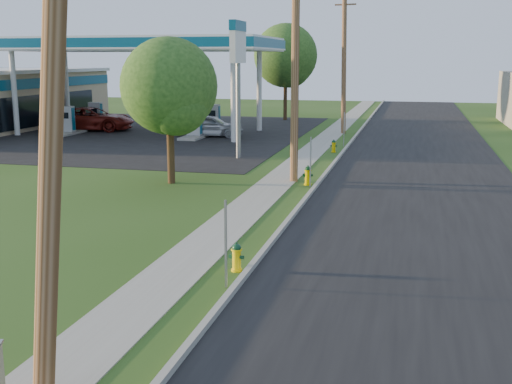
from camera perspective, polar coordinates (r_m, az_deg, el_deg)
ground_plane at (r=10.98m, az=-10.44°, el=-15.60°), size 140.00×140.00×0.00m
road at (r=19.50m, az=14.42°, el=-3.48°), size 8.00×120.00×0.02m
curb at (r=19.82m, az=2.79°, el=-2.68°), size 0.15×120.00×0.15m
sidewalk at (r=20.23m, az=-2.08°, el=-2.55°), size 1.50×120.00×0.03m
forecourt at (r=45.82m, az=-12.38°, el=5.23°), size 26.00×28.00×0.02m
utility_pole_near at (r=9.18m, az=-17.64°, el=9.91°), size 1.40×0.32×9.48m
utility_pole_mid at (r=26.28m, az=3.51°, el=11.61°), size 1.40×0.32×9.80m
utility_pole_far at (r=44.10m, az=7.83°, el=11.39°), size 1.40×0.32×9.50m
sign_post_near at (r=14.20m, az=-2.70°, el=-4.67°), size 0.05×0.04×2.00m
sign_post_mid at (r=25.47m, az=4.87°, el=2.66°), size 0.05×0.04×2.00m
sign_post_far at (r=37.47m, az=7.83°, el=5.51°), size 0.05×0.04×2.00m
gas_canopy at (r=44.71m, az=-10.36°, el=12.71°), size 18.18×9.18×6.40m
fuel_pump_nw at (r=45.17m, az=-16.40°, el=5.84°), size 1.20×3.20×1.90m
fuel_pump_ne at (r=41.40m, az=-5.51°, el=5.76°), size 1.20×3.20×1.90m
fuel_pump_sw at (r=48.66m, az=-14.04°, el=6.36°), size 1.20×3.20×1.90m
fuel_pump_se at (r=45.17m, az=-3.82°, el=6.29°), size 1.20×3.20×1.90m
price_pylon at (r=32.52m, az=-1.62°, el=12.50°), size 0.34×2.04×6.85m
tree_verge at (r=26.04m, az=-7.59°, el=8.97°), size 3.89×3.89×5.89m
tree_lot at (r=53.46m, az=2.74°, el=11.81°), size 5.19×5.19×7.87m
hydrant_near at (r=15.44m, az=-1.74°, el=-5.80°), size 0.38×0.33×0.72m
hydrant_mid at (r=25.96m, az=4.63°, el=1.48°), size 0.41×0.37×0.81m
hydrant_far at (r=35.26m, az=6.92°, el=4.08°), size 0.36×0.32×0.71m
car_red at (r=47.18m, az=-14.41°, el=6.31°), size 6.26×3.49×1.66m
car_silver at (r=42.14m, az=-4.11°, el=5.91°), size 4.47×2.20×1.47m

